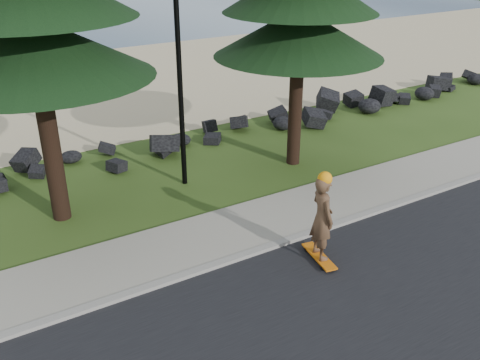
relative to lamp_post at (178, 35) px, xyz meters
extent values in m
plane|color=#304A17|center=(0.00, -3.20, -4.13)|extent=(160.00, 160.00, 0.00)
cube|color=black|center=(0.00, -7.70, -4.12)|extent=(160.00, 7.00, 0.02)
cube|color=gray|center=(0.00, -4.10, -4.08)|extent=(160.00, 0.20, 0.10)
cube|color=#9F9685|center=(0.00, -3.00, -4.09)|extent=(160.00, 2.00, 0.08)
cube|color=#CDB988|center=(0.00, 11.30, -4.13)|extent=(160.00, 15.00, 0.01)
cylinder|color=black|center=(0.00, 0.00, -0.13)|extent=(0.14, 0.14, 8.00)
cube|color=orange|center=(0.83, -5.04, -4.03)|extent=(0.47, 1.17, 0.04)
imported|color=brown|center=(0.83, -5.04, -3.06)|extent=(0.56, 0.76, 1.89)
sphere|color=#FF990E|center=(0.83, -5.04, -2.15)|extent=(0.30, 0.30, 0.30)
camera|label=1|loc=(-5.70, -12.56, 2.50)|focal=40.00mm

